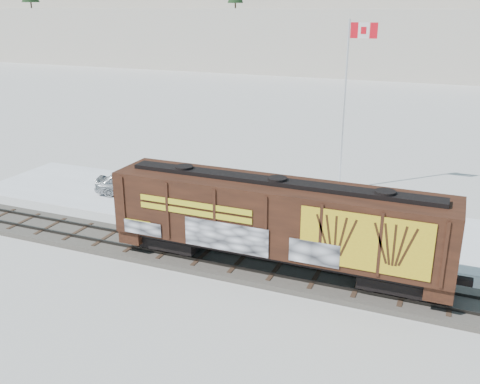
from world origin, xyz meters
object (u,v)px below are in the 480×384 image
at_px(flagpole, 344,130).
at_px(car_silver, 130,183).
at_px(car_dark, 306,215).
at_px(hopper_railcar, 276,219).
at_px(car_white, 223,206).

xyz_separation_m(flagpole, car_silver, (-13.33, -6.71, -3.50)).
height_order(flagpole, car_dark, flagpole).
xyz_separation_m(car_silver, car_dark, (12.99, -1.05, -0.05)).
distance_m(hopper_railcar, car_silver, 15.20).
relative_size(car_white, car_dark, 0.82).
xyz_separation_m(hopper_railcar, flagpole, (0.13, 13.96, 1.44)).
relative_size(flagpole, car_silver, 2.46).
distance_m(hopper_railcar, car_white, 8.34).
xyz_separation_m(hopper_railcar, car_white, (-5.51, 5.88, -2.17)).
height_order(car_silver, car_white, car_silver).
bearing_deg(flagpole, hopper_railcar, -90.53).
distance_m(flagpole, car_dark, 8.54).
bearing_deg(car_silver, flagpole, -80.16).
relative_size(car_silver, car_white, 1.12).
relative_size(flagpole, car_dark, 2.25).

